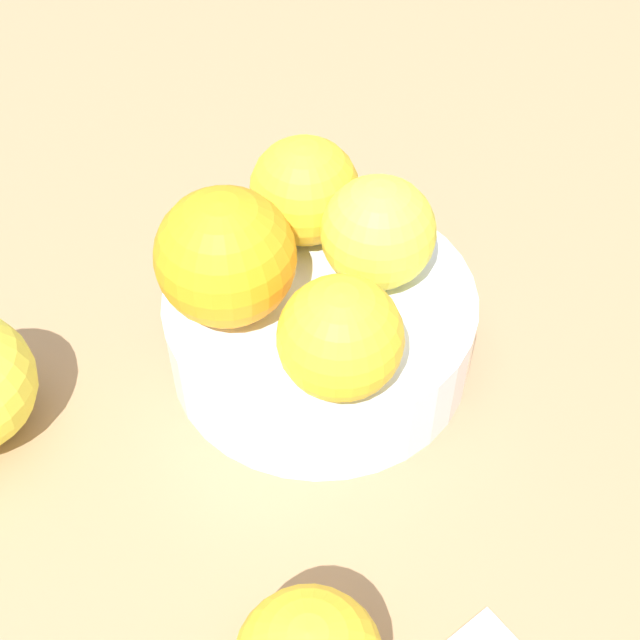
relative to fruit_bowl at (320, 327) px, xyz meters
The scene contains 6 objects.
ground_plane 3.67cm from the fruit_bowl, ahead, with size 110.00×110.00×2.00cm, color #997551.
fruit_bowl is the anchor object (origin of this frame).
orange_in_bowl_0 7.42cm from the fruit_bowl, 71.75° to the right, with size 6.85×6.85×6.85cm, color yellow.
orange_in_bowl_1 9.01cm from the fruit_bowl, behind, with size 6.79×6.79×6.79cm, color yellow.
orange_in_bowl_2 8.53cm from the fruit_bowl, ahead, with size 6.84×6.84×6.84cm, color yellow.
orange_in_bowl_3 8.79cm from the fruit_bowl, 93.14° to the left, with size 8.07×8.07×8.07cm, color orange.
Camera 1 is at (-35.77, 6.06, 43.74)cm, focal length 49.22 mm.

